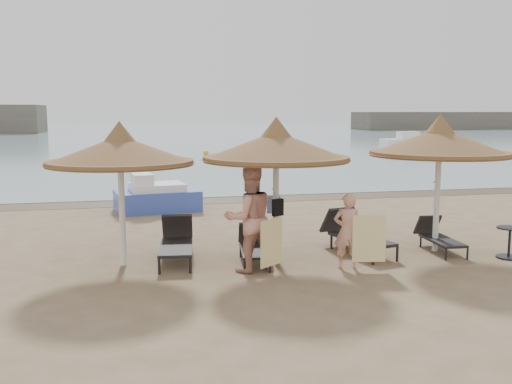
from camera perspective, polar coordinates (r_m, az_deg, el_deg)
The scene contains 20 objects.
ground at distance 10.80m, azimuth 2.63°, elevation -8.40°, with size 160.00×160.00×0.00m, color #8D7456.
sea at distance 90.09m, azimuth -10.80°, elevation 5.97°, with size 200.00×140.00×0.03m, color #7C959E.
wet_sand_strip at distance 19.82m, azimuth -4.46°, elevation -0.84°, with size 200.00×1.60×0.01m, color #483824.
palapa_left at distance 11.46m, azimuth -13.44°, elevation 4.00°, with size 2.90×2.90×2.88m.
palapa_center at distance 11.41m, azimuth 2.02°, elevation 4.52°, with size 2.99×2.99×2.96m.
palapa_right at distance 12.95m, azimuth 17.88°, elevation 4.71°, with size 3.03×3.03×3.00m.
lounger_far_left at distance 11.97m, azimuth -7.96°, elevation -4.89°, with size 0.87×2.01×0.87m.
lounger_near_left at distance 11.76m, azimuth -0.25°, elevation -5.36°, with size 0.75×1.69×0.73m.
lounger_near_right at distance 12.72m, azimuth 9.78°, elevation -4.09°, with size 1.11×2.12×0.91m.
lounger_far_right at distance 13.30m, azimuth 17.73°, elevation -4.21°, with size 0.63×1.63×0.71m.
side_table at distance 13.13m, azimuth 24.00°, elevation -4.73°, with size 0.54×0.54×0.66m.
person_left at distance 10.87m, azimuth -0.65°, elevation -1.82°, with size 1.10×0.71×2.39m, color tan.
person_right at distance 11.24m, azimuth 9.15°, elevation -3.29°, with size 0.80×0.52×1.73m, color tan.
towel_left at distance 10.73m, azimuth 1.58°, elevation -5.07°, with size 0.53×0.40×0.90m.
towel_right at distance 11.20m, azimuth 11.26°, elevation -4.61°, with size 0.65×0.13×0.92m.
bag_patterned at distance 11.72m, azimuth 1.77°, elevation -1.28°, with size 0.29×0.15×0.35m.
bag_dark at distance 11.39m, azimuth 2.19°, elevation -1.55°, with size 0.25×0.17×0.34m.
pedal_boat at distance 17.94m, azimuth -9.96°, elevation -0.48°, with size 2.71×1.84×1.17m.
buoy_left at distance 32.55m, azimuth -17.36°, elevation 2.64°, with size 0.40×0.40×0.40m, color gold.
buoy_mid at distance 39.91m, azimuth -5.03°, elevation 3.90°, with size 0.39×0.39×0.39m, color gold.
Camera 1 is at (-2.71, -10.00, 3.06)m, focal length 40.00 mm.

